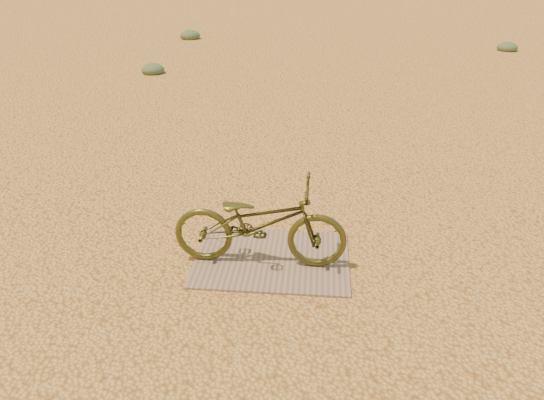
{
  "coord_description": "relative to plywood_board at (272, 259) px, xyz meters",
  "views": [
    {
      "loc": [
        0.87,
        -3.97,
        2.76
      ],
      "look_at": [
        0.47,
        0.35,
        0.64
      ],
      "focal_mm": 35.0,
      "sensor_mm": 36.0,
      "label": 1
    }
  ],
  "objects": [
    {
      "name": "plywood_board",
      "position": [
        0.0,
        0.0,
        0.0
      ],
      "size": [
        1.47,
        1.12,
        0.02
      ],
      "primitive_type": "cube",
      "color": "#867259",
      "rests_on": "ground"
    },
    {
      "name": "kale_b",
      "position": [
        5.6,
        11.48,
        -0.01
      ],
      "size": [
        0.56,
        0.56,
        0.31
      ],
      "primitive_type": "ellipsoid",
      "color": "#516642",
      "rests_on": "ground"
    },
    {
      "name": "kale_c",
      "position": [
        -3.76,
        12.66,
        -0.01
      ],
      "size": [
        0.63,
        0.63,
        0.35
      ],
      "primitive_type": "ellipsoid",
      "color": "#516642",
      "rests_on": "ground"
    },
    {
      "name": "ground",
      "position": [
        -0.47,
        -0.35,
        -0.01
      ],
      "size": [
        120.0,
        120.0,
        0.0
      ],
      "primitive_type": "plane",
      "color": "#DEAE55",
      "rests_on": "ground"
    },
    {
      "name": "kale_a",
      "position": [
        -3.5,
        7.78,
        -0.01
      ],
      "size": [
        0.53,
        0.53,
        0.29
      ],
      "primitive_type": "ellipsoid",
      "color": "#516642",
      "rests_on": "ground"
    },
    {
      "name": "bicycle",
      "position": [
        -0.11,
        -0.08,
        0.43
      ],
      "size": [
        1.61,
        0.58,
        0.84
      ],
      "primitive_type": "imported",
      "rotation": [
        0.0,
        0.0,
        1.56
      ],
      "color": "#414318",
      "rests_on": "plywood_board"
    }
  ]
}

